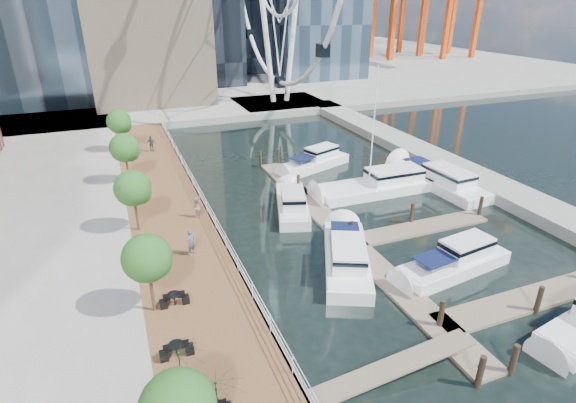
# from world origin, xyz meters

# --- Properties ---
(ground) EXTENTS (520.00, 520.00, 0.00)m
(ground) POSITION_xyz_m (0.00, 0.00, 0.00)
(ground) COLOR black
(ground) RESTS_ON ground
(boardwalk) EXTENTS (6.00, 60.00, 1.00)m
(boardwalk) POSITION_xyz_m (-9.00, 15.00, 0.50)
(boardwalk) COLOR brown
(boardwalk) RESTS_ON ground
(seawall) EXTENTS (0.25, 60.00, 1.00)m
(seawall) POSITION_xyz_m (-6.00, 15.00, 0.50)
(seawall) COLOR #595954
(seawall) RESTS_ON ground
(land_far) EXTENTS (200.00, 114.00, 1.00)m
(land_far) POSITION_xyz_m (0.00, 102.00, 0.50)
(land_far) COLOR gray
(land_far) RESTS_ON ground
(breakwater) EXTENTS (4.00, 60.00, 1.00)m
(breakwater) POSITION_xyz_m (20.00, 20.00, 0.50)
(breakwater) COLOR gray
(breakwater) RESTS_ON ground
(pier) EXTENTS (14.00, 12.00, 1.00)m
(pier) POSITION_xyz_m (14.00, 52.00, 0.50)
(pier) COLOR gray
(pier) RESTS_ON ground
(railing) EXTENTS (0.10, 60.00, 1.05)m
(railing) POSITION_xyz_m (-6.10, 15.00, 1.52)
(railing) COLOR white
(railing) RESTS_ON boardwalk
(floating_docks) EXTENTS (16.00, 34.00, 2.60)m
(floating_docks) POSITION_xyz_m (7.97, 9.98, 0.49)
(floating_docks) COLOR #6D6051
(floating_docks) RESTS_ON ground
(street_trees) EXTENTS (2.60, 42.60, 4.60)m
(street_trees) POSITION_xyz_m (-11.40, 14.00, 4.29)
(street_trees) COLOR #3F2B1C
(street_trees) RESTS_ON ground
(cafe_tables) EXTENTS (2.50, 13.70, 0.74)m
(cafe_tables) POSITION_xyz_m (-10.40, -2.00, 1.37)
(cafe_tables) COLOR black
(cafe_tables) RESTS_ON ground
(yacht_foreground) EXTENTS (9.28, 3.61, 2.15)m
(yacht_foreground) POSITION_xyz_m (7.49, 2.23, 0.00)
(yacht_foreground) COLOR white
(yacht_foreground) RESTS_ON ground
(pedestrian_near) EXTENTS (0.78, 0.76, 1.81)m
(pedestrian_near) POSITION_xyz_m (-8.38, 9.08, 1.90)
(pedestrian_near) COLOR #454C5D
(pedestrian_near) RESTS_ON boardwalk
(pedestrian_mid) EXTENTS (0.86, 0.96, 1.62)m
(pedestrian_mid) POSITION_xyz_m (-7.04, 14.41, 1.81)
(pedestrian_mid) COLOR gray
(pedestrian_mid) RESTS_ON boardwalk
(pedestrian_far) EXTENTS (1.13, 0.85, 1.79)m
(pedestrian_far) POSITION_xyz_m (-8.43, 32.55, 1.89)
(pedestrian_far) COLOR #30383D
(pedestrian_far) RESTS_ON boardwalk
(moored_yachts) EXTENTS (20.22, 33.59, 11.50)m
(moored_yachts) POSITION_xyz_m (9.46, 14.14, 0.00)
(moored_yachts) COLOR white
(moored_yachts) RESTS_ON ground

